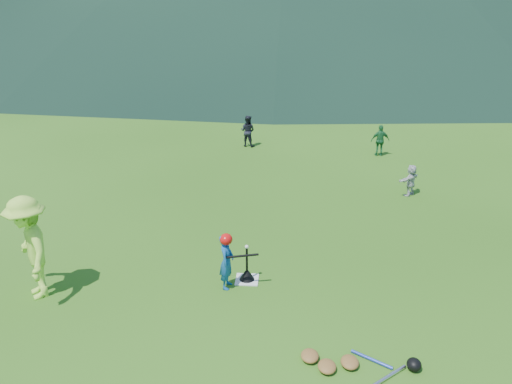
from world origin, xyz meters
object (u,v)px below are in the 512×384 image
fielder_b (248,131)px  equipment_pile (350,363)px  batter_child (227,262)px  adult_coach (30,248)px  home_plate (247,280)px  fielder_d (411,180)px  fielder_c (380,140)px  batting_tee (247,274)px

fielder_b → equipment_pile: bearing=120.3°
batter_child → fielder_b: size_ratio=0.94×
batter_child → fielder_b: fielder_b is taller
adult_coach → fielder_b: adult_coach is taller
fielder_b → equipment_pile: 12.18m
home_plate → fielder_b: size_ratio=0.39×
fielder_d → equipment_pile: 7.64m
fielder_b → fielder_d: size_ratio=1.30×
fielder_b → fielder_c: (4.74, -0.87, -0.03)m
fielder_c → fielder_d: fielder_c is taller
fielder_c → home_plate: bearing=60.1°
batter_child → fielder_b: bearing=9.0°
fielder_d → equipment_pile: (-2.41, -7.24, -0.38)m
batting_tee → equipment_pile: bearing=-53.0°
home_plate → fielder_c: 9.52m
home_plate → fielder_c: (3.93, 8.66, 0.54)m
equipment_pile → fielder_c: bearing=79.0°
batting_tee → adult_coach: bearing=-168.3°
equipment_pile → adult_coach: bearing=164.6°
fielder_c → batting_tee: (-3.93, -8.66, -0.42)m
fielder_b → equipment_pile: (2.59, -11.89, -0.52)m
fielder_d → equipment_pile: fielder_d is taller
adult_coach → fielder_c: (7.79, 9.46, -0.44)m
adult_coach → fielder_d: 9.87m
batter_child → batting_tee: batter_child is taller
fielder_c → fielder_b: bearing=-16.0°
home_plate → fielder_d: fielder_d is taller
fielder_b → fielder_c: bearing=-172.4°
home_plate → adult_coach: size_ratio=0.23×
fielder_b → batting_tee: 9.58m
fielder_c → fielder_d: (0.26, -3.78, -0.10)m
home_plate → adult_coach: 4.07m
home_plate → batting_tee: size_ratio=0.66×
adult_coach → fielder_d: adult_coach is taller
fielder_d → batting_tee: fielder_d is taller
adult_coach → fielder_b: bearing=126.9°
home_plate → fielder_c: bearing=65.6°
home_plate → fielder_b: 9.58m
home_plate → fielder_c: fielder_c is taller
fielder_d → batting_tee: size_ratio=1.32×
fielder_d → equipment_pile: size_ratio=0.50×
fielder_b → batting_tee: size_ratio=1.72×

